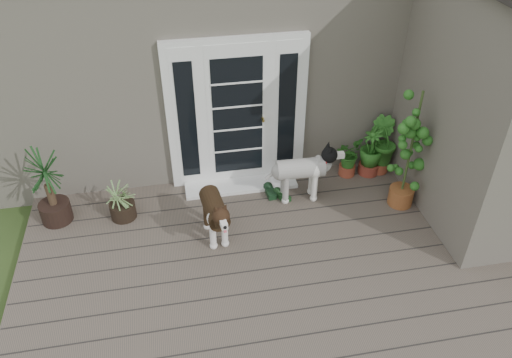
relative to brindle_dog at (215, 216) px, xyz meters
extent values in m
cube|color=#6B5B4C|center=(0.68, -1.00, -0.41)|extent=(6.20, 4.60, 0.12)
cube|color=#665E54|center=(0.68, 3.25, 1.08)|extent=(7.40, 4.00, 3.10)
cube|color=#665E54|center=(3.58, 0.10, 1.08)|extent=(1.60, 2.40, 3.10)
cube|color=white|center=(0.48, 1.20, 0.73)|extent=(1.90, 0.14, 2.15)
cube|color=white|center=(0.48, 1.00, -0.32)|extent=(1.60, 0.40, 0.05)
imported|color=#1A5B1F|center=(2.08, 1.00, -0.10)|extent=(0.54, 0.54, 0.49)
imported|color=#275E1A|center=(2.58, 1.00, -0.02)|extent=(0.61, 0.61, 0.66)
imported|color=#1D6622|center=(2.41, 0.98, -0.03)|extent=(0.42, 0.42, 0.63)
camera|label=1|loc=(-0.38, -4.77, 4.07)|focal=35.43mm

